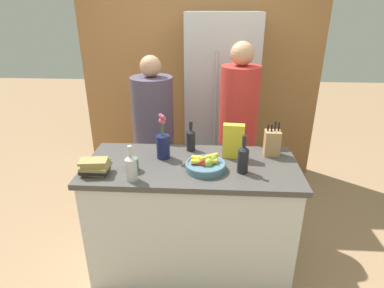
{
  "coord_description": "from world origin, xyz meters",
  "views": [
    {
      "loc": [
        0.13,
        -2.06,
        1.98
      ],
      "look_at": [
        0.0,
        0.09,
        1.04
      ],
      "focal_mm": 30.0,
      "sensor_mm": 36.0,
      "label": 1
    }
  ],
  "objects_px": {
    "flower_vase": "(163,144)",
    "knife_block": "(272,143)",
    "fruit_bowl": "(206,165)",
    "person_in_blue": "(238,127)",
    "person_at_sink": "(154,133)",
    "cereal_box": "(233,141)",
    "bottle_vinegar": "(243,158)",
    "refrigerator": "(220,106)",
    "bottle_oil": "(191,139)",
    "book_stack": "(95,167)",
    "bottle_wine": "(131,167)",
    "coffee_mug": "(132,164)"
  },
  "relations": [
    {
      "from": "flower_vase",
      "to": "knife_block",
      "type": "bearing_deg",
      "value": 6.97
    },
    {
      "from": "fruit_bowl",
      "to": "person_in_blue",
      "type": "bearing_deg",
      "value": 69.82
    },
    {
      "from": "person_at_sink",
      "to": "flower_vase",
      "type": "bearing_deg",
      "value": -88.95
    },
    {
      "from": "cereal_box",
      "to": "bottle_vinegar",
      "type": "bearing_deg",
      "value": -77.09
    },
    {
      "from": "person_in_blue",
      "to": "refrigerator",
      "type": "bearing_deg",
      "value": 84.87
    },
    {
      "from": "refrigerator",
      "to": "bottle_oil",
      "type": "xyz_separation_m",
      "value": [
        -0.25,
        -1.1,
        0.06
      ]
    },
    {
      "from": "book_stack",
      "to": "person_in_blue",
      "type": "height_order",
      "value": "person_in_blue"
    },
    {
      "from": "book_stack",
      "to": "bottle_wine",
      "type": "xyz_separation_m",
      "value": [
        0.27,
        -0.07,
        0.04
      ]
    },
    {
      "from": "refrigerator",
      "to": "bottle_vinegar",
      "type": "bearing_deg",
      "value": -85.12
    },
    {
      "from": "bottle_oil",
      "to": "knife_block",
      "type": "bearing_deg",
      "value": -4.3
    },
    {
      "from": "cereal_box",
      "to": "bottle_wine",
      "type": "height_order",
      "value": "cereal_box"
    },
    {
      "from": "cereal_box",
      "to": "person_in_blue",
      "type": "bearing_deg",
      "value": 81.79
    },
    {
      "from": "knife_block",
      "to": "cereal_box",
      "type": "height_order",
      "value": "knife_block"
    },
    {
      "from": "fruit_bowl",
      "to": "book_stack",
      "type": "bearing_deg",
      "value": -172.37
    },
    {
      "from": "fruit_bowl",
      "to": "book_stack",
      "type": "height_order",
      "value": "fruit_bowl"
    },
    {
      "from": "refrigerator",
      "to": "coffee_mug",
      "type": "distance_m",
      "value": 1.59
    },
    {
      "from": "bottle_oil",
      "to": "person_in_blue",
      "type": "xyz_separation_m",
      "value": [
        0.4,
        0.42,
        -0.05
      ]
    },
    {
      "from": "bottle_vinegar",
      "to": "person_at_sink",
      "type": "xyz_separation_m",
      "value": [
        -0.75,
        0.79,
        -0.14
      ]
    },
    {
      "from": "fruit_bowl",
      "to": "refrigerator",
      "type": "bearing_deg",
      "value": 84.85
    },
    {
      "from": "cereal_box",
      "to": "bottle_wine",
      "type": "xyz_separation_m",
      "value": [
        -0.68,
        -0.39,
        -0.03
      ]
    },
    {
      "from": "bottle_vinegar",
      "to": "knife_block",
      "type": "bearing_deg",
      "value": 50.36
    },
    {
      "from": "fruit_bowl",
      "to": "knife_block",
      "type": "bearing_deg",
      "value": 29.13
    },
    {
      "from": "flower_vase",
      "to": "person_in_blue",
      "type": "xyz_separation_m",
      "value": [
        0.6,
        0.57,
        -0.07
      ]
    },
    {
      "from": "cereal_box",
      "to": "person_at_sink",
      "type": "distance_m",
      "value": 0.9
    },
    {
      "from": "knife_block",
      "to": "coffee_mug",
      "type": "relative_size",
      "value": 2.11
    },
    {
      "from": "fruit_bowl",
      "to": "person_in_blue",
      "type": "height_order",
      "value": "person_in_blue"
    },
    {
      "from": "refrigerator",
      "to": "cereal_box",
      "type": "xyz_separation_m",
      "value": [
        0.07,
        -1.21,
        0.09
      ]
    },
    {
      "from": "fruit_bowl",
      "to": "book_stack",
      "type": "relative_size",
      "value": 1.4
    },
    {
      "from": "knife_block",
      "to": "person_in_blue",
      "type": "height_order",
      "value": "person_in_blue"
    },
    {
      "from": "person_in_blue",
      "to": "knife_block",
      "type": "bearing_deg",
      "value": -82.33
    },
    {
      "from": "bottle_oil",
      "to": "bottle_vinegar",
      "type": "height_order",
      "value": "bottle_vinegar"
    },
    {
      "from": "book_stack",
      "to": "flower_vase",
      "type": "bearing_deg",
      "value": 32.99
    },
    {
      "from": "coffee_mug",
      "to": "bottle_wine",
      "type": "height_order",
      "value": "bottle_wine"
    },
    {
      "from": "bottle_oil",
      "to": "person_in_blue",
      "type": "height_order",
      "value": "person_in_blue"
    },
    {
      "from": "knife_block",
      "to": "bottle_oil",
      "type": "height_order",
      "value": "knife_block"
    },
    {
      "from": "bottle_vinegar",
      "to": "bottle_wine",
      "type": "xyz_separation_m",
      "value": [
        -0.73,
        -0.15,
        -0.01
      ]
    },
    {
      "from": "flower_vase",
      "to": "person_in_blue",
      "type": "distance_m",
      "value": 0.83
    },
    {
      "from": "knife_block",
      "to": "bottle_vinegar",
      "type": "relative_size",
      "value": 0.99
    },
    {
      "from": "flower_vase",
      "to": "bottle_vinegar",
      "type": "bearing_deg",
      "value": -18.72
    },
    {
      "from": "bottle_oil",
      "to": "cereal_box",
      "type": "bearing_deg",
      "value": -18.35
    },
    {
      "from": "flower_vase",
      "to": "coffee_mug",
      "type": "bearing_deg",
      "value": -132.93
    },
    {
      "from": "bottle_wine",
      "to": "person_in_blue",
      "type": "bearing_deg",
      "value": 50.64
    },
    {
      "from": "person_in_blue",
      "to": "bottle_wine",
      "type": "bearing_deg",
      "value": -146.71
    },
    {
      "from": "person_at_sink",
      "to": "knife_block",
      "type": "bearing_deg",
      "value": -41.96
    },
    {
      "from": "person_at_sink",
      "to": "book_stack",
      "type": "bearing_deg",
      "value": -121.46
    },
    {
      "from": "book_stack",
      "to": "bottle_vinegar",
      "type": "bearing_deg",
      "value": 4.7
    },
    {
      "from": "book_stack",
      "to": "coffee_mug",
      "type": "bearing_deg",
      "value": 16.79
    },
    {
      "from": "fruit_bowl",
      "to": "flower_vase",
      "type": "height_order",
      "value": "flower_vase"
    },
    {
      "from": "book_stack",
      "to": "bottle_oil",
      "type": "xyz_separation_m",
      "value": [
        0.62,
        0.42,
        0.04
      ]
    },
    {
      "from": "bottle_oil",
      "to": "person_at_sink",
      "type": "relative_size",
      "value": 0.15
    }
  ]
}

